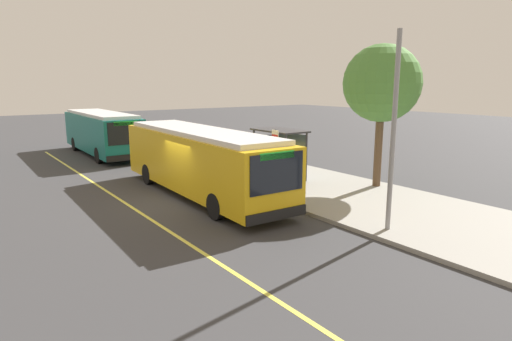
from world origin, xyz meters
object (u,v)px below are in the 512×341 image
object	(u,v)px
transit_bus_second	(102,132)
route_sign_post	(275,152)
transit_bus_main	(200,159)
pedestrian_commuter	(280,164)
waiting_bench	(286,169)

from	to	relation	value
transit_bus_second	route_sign_post	xyz separation A→B (m)	(15.77, 2.80, 0.34)
transit_bus_main	pedestrian_commuter	distance (m)	4.00
pedestrian_commuter	transit_bus_main	bearing A→B (deg)	-101.56
route_sign_post	pedestrian_commuter	xyz separation A→B (m)	(-1.20, 1.26, -0.84)
transit_bus_main	transit_bus_second	distance (m)	13.78
route_sign_post	pedestrian_commuter	size ratio (longest dim) A/B	1.66
route_sign_post	transit_bus_main	bearing A→B (deg)	-127.17
transit_bus_second	waiting_bench	bearing A→B (deg)	20.25
waiting_bench	pedestrian_commuter	world-z (taller)	pedestrian_commuter
transit_bus_main	transit_bus_second	size ratio (longest dim) A/B	1.11
waiting_bench	transit_bus_main	bearing A→B (deg)	-90.13
transit_bus_second	transit_bus_main	bearing A→B (deg)	0.72
pedestrian_commuter	waiting_bench	bearing A→B (deg)	127.28
waiting_bench	route_sign_post	world-z (taller)	route_sign_post
transit_bus_main	transit_bus_second	world-z (taller)	same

